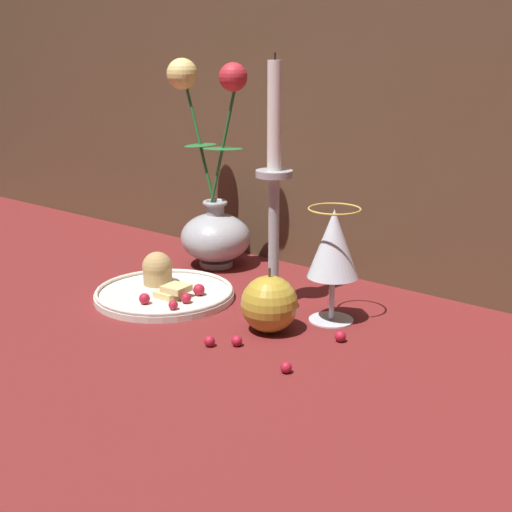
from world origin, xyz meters
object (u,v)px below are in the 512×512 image
at_px(candlestick, 274,207).
at_px(apple_beside_vase, 269,304).
at_px(plate_with_pastries, 164,289).
at_px(vase, 214,212).
at_px(wine_glass, 333,248).

height_order(candlestick, apple_beside_vase, candlestick).
relative_size(plate_with_pastries, candlestick, 0.59).
distance_m(vase, wine_glass, 0.33).
bearing_deg(wine_glass, candlestick, -177.71).
xyz_separation_m(vase, plate_with_pastries, (0.05, -0.18, -0.09)).
bearing_deg(apple_beside_vase, vase, 146.24).
xyz_separation_m(plate_with_pastries, candlestick, (0.16, 0.08, 0.14)).
height_order(vase, plate_with_pastries, vase).
bearing_deg(plate_with_pastries, wine_glass, 17.67).
bearing_deg(apple_beside_vase, candlestick, 125.02).
height_order(plate_with_pastries, wine_glass, wine_glass).
distance_m(vase, plate_with_pastries, 0.21).
relative_size(plate_with_pastries, apple_beside_vase, 2.40).
distance_m(candlestick, apple_beside_vase, 0.16).
xyz_separation_m(vase, candlestick, (0.21, -0.10, 0.06)).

